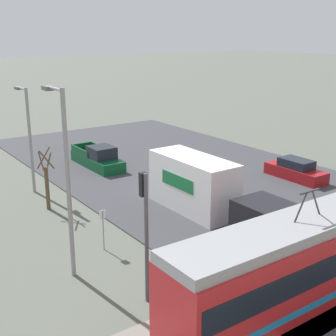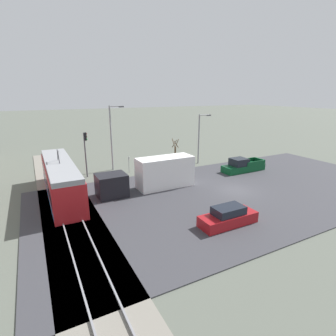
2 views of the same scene
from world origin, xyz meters
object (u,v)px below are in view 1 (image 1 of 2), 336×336
Objects in this scene: street_tree at (47,182)px; traffic_light_pole at (145,220)px; pickup_truck at (98,158)px; street_lamp_near_crossing at (66,172)px; light_rail_tram at (303,259)px; street_lamp_mid_block at (28,132)px; no_parking_sign at (103,226)px; sedan_car_0 at (296,171)px; box_truck at (208,192)px.

traffic_light_pole is at bearing 87.44° from street_tree.
traffic_light_pole reaches higher than pickup_truck.
street_lamp_near_crossing is at bearing -67.52° from traffic_light_pole.
light_rail_tram reaches higher than pickup_truck.
street_tree is at bearing 43.72° from pickup_truck.
street_lamp_mid_block reaches higher than no_parking_sign.
light_rail_tram is 16.20m from street_tree.
light_rail_tram reaches higher than street_tree.
sedan_car_0 is 0.66× the size of street_lamp_mid_block.
street_lamp_near_crossing reaches higher than traffic_light_pole.
box_truck is 6.98m from no_parking_sign.
traffic_light_pole is 1.41× the size of street_tree.
pickup_truck reaches higher than sedan_car_0.
street_lamp_near_crossing is at bearing 9.79° from sedan_car_0.
sedan_car_0 is at bearing -170.21° from street_lamp_near_crossing.
no_parking_sign is at bearing 88.81° from street_lamp_mid_block.
light_rail_tram is 6.24× the size of no_parking_sign.
sedan_car_0 is at bearing 164.10° from street_tree.
no_parking_sign is (4.57, -8.59, -0.47)m from light_rail_tram.
sedan_car_0 is 19.88m from street_lamp_near_crossing.
light_rail_tram is 2.23× the size of pickup_truck.
no_parking_sign is (0.22, 10.73, -2.84)m from street_lamp_mid_block.
sedan_car_0 is at bearing -139.16° from light_rail_tram.
sedan_car_0 is 17.00m from no_parking_sign.
box_truck reaches higher than sedan_car_0.
street_tree is 0.55× the size of street_lamp_mid_block.
street_tree is 4.53m from street_lamp_mid_block.
street_lamp_near_crossing is at bearing 78.16° from street_lamp_mid_block.
street_lamp_mid_block is at bearing -93.41° from traffic_light_pole.
no_parking_sign reaches higher than sedan_car_0.
box_truck is 4.92× the size of no_parking_sign.
box_truck is at bearing -145.50° from traffic_light_pole.
box_truck is 1.47× the size of street_lamp_mid_block.
light_rail_tram is 1.56× the size of street_lamp_near_crossing.
pickup_truck is 1.53× the size of street_tree.
light_rail_tram is 21.94m from pickup_truck.
traffic_light_pole is 5.58m from no_parking_sign.
pickup_truck is 9.24m from street_tree.
light_rail_tram is 1.27× the size of box_truck.
street_lamp_mid_block is at bearing -27.56° from sedan_car_0.
street_tree reaches higher than sedan_car_0.
light_rail_tram reaches higher than sedan_car_0.
street_lamp_near_crossing reaches higher than street_lamp_mid_block.
pickup_truck is at bearing -111.39° from traffic_light_pole.
traffic_light_pole is (17.58, 7.11, 2.82)m from sedan_car_0.
street_tree is (17.05, -4.86, 1.06)m from sedan_car_0.
street_lamp_near_crossing is (9.26, 1.48, 3.24)m from box_truck.
street_tree reaches higher than pickup_truck.
street_lamp_near_crossing reaches higher than sedan_car_0.
traffic_light_pole is at bearing 86.59° from street_lamp_mid_block.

